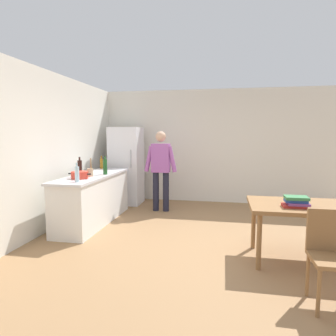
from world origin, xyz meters
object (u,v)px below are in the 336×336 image
Objects in this scene: bottle_wine_dark at (80,168)px; bottle_wine_green at (105,167)px; dining_table at (306,211)px; chair at (332,250)px; refrigerator at (126,166)px; book_stack at (296,202)px; cooking_pot at (80,175)px; utensil_jar at (90,172)px; bottle_oil_amber at (101,163)px; person at (161,166)px; bottle_water_clear at (77,174)px.

bottle_wine_green is at bearing 39.30° from bottle_wine_dark.
chair reaches higher than dining_table.
refrigerator is 5.99× the size of book_stack.
refrigerator is at bearing 87.22° from cooking_pot.
book_stack is (3.14, -2.87, -0.08)m from refrigerator.
utensil_jar is 0.94× the size of bottle_wine_green.
bottle_oil_amber is (-0.23, 1.43, 0.06)m from cooking_pot.
bottle_wine_green is at bearing -130.69° from person.
utensil_jar reaches higher than book_stack.
bottle_wine_dark is (-0.24, -1.82, 0.15)m from refrigerator.
dining_table is 0.27m from book_stack.
person is at bearing 49.31° from bottle_wine_green.
bottle_wine_dark reaches higher than bottle_water_clear.
utensil_jar is 0.33m from bottle_wine_green.
bottle_wine_dark is (-0.19, -0.01, 0.07)m from utensil_jar.
dining_table is (2.35, -2.15, -0.31)m from person.
dining_table is 4.37× the size of utensil_jar.
person is at bearing 63.96° from bottle_water_clear.
bottle_wine_dark is (-0.14, 0.29, 0.09)m from cooking_pot.
dining_table is 3.48m from utensil_jar.
bottle_wine_dark is at bearing -140.70° from bottle_wine_green.
dining_table is 4.18m from bottle_oil_amber.
chair is at bearing -20.62° from bottle_water_clear.
person is 1.74m from bottle_wine_dark.
bottle_oil_amber is at bearing 94.51° from bottle_wine_dark.
cooking_pot is at bearing 111.58° from bottle_water_clear.
dining_table is at bearing 98.76° from chair.
bottle_wine_green is at bearing 84.88° from bottle_water_clear.
utensil_jar is (-3.35, 0.89, 0.31)m from dining_table.
bottle_water_clear is (0.13, -0.33, 0.07)m from cooking_pot.
dining_table is 1.54× the size of chair.
refrigerator is 0.76m from bottle_oil_amber.
bottle_oil_amber is (-3.63, 2.03, 0.34)m from dining_table.
bottle_oil_amber is (-0.09, 1.15, -0.03)m from bottle_wine_dark.
person is 3.19m from book_stack.
bottle_wine_dark is at bearing 116.30° from cooking_pot.
dining_table is 3.30m from bottle_water_clear.
bottle_wine_dark is 1.13× the size of book_stack.
bottle_oil_amber is (-0.36, 1.76, -0.01)m from bottle_water_clear.
bottle_wine_green is 3.32m from book_stack.
bottle_oil_amber is at bearing 149.26° from chair.
person is 3.20m from dining_table.
utensil_jar is (0.05, 0.29, 0.02)m from cooking_pot.
bottle_water_clear is (0.27, -0.62, -0.02)m from bottle_wine_dark.
bottle_wine_green reaches higher than utensil_jar.
person is at bearing 137.59° from dining_table.
cooking_pot is at bearing -99.99° from utensil_jar.
cooking_pot is 0.62m from bottle_wine_green.
bottle_oil_amber is at bearing 117.45° from bottle_wine_green.
bottle_oil_amber is at bearing 99.19° from cooking_pot.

